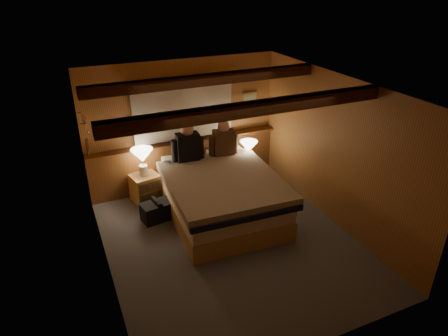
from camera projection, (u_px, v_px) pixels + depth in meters
floor at (230, 242)px, 6.13m from camera, size 4.20×4.20×0.00m
ceiling at (232, 88)px, 5.07m from camera, size 4.20×4.20×0.00m
wall_back at (183, 125)px, 7.32m from camera, size 3.60×0.00×3.60m
wall_left at (99, 199)px, 4.95m from camera, size 0.00×4.20×4.20m
wall_right at (335, 152)px, 6.25m from camera, size 0.00×4.20×4.20m
wall_front at (321, 262)px, 3.88m from camera, size 3.60×0.00×3.60m
wainscot at (186, 162)px, 7.58m from camera, size 3.60×0.23×0.94m
curtain_window at (183, 110)px, 7.12m from camera, size 2.18×0.09×1.11m
ceiling_beams at (227, 92)px, 5.23m from camera, size 3.60×1.65×0.16m
coat_rail at (85, 123)px, 6.06m from camera, size 0.05×0.55×0.24m
framed_print at (249, 99)px, 7.64m from camera, size 0.30×0.04×0.25m
bed at (221, 195)px, 6.62m from camera, size 1.86×2.35×0.77m
nightstand_left at (145, 188)px, 7.15m from camera, size 0.53×0.50×0.50m
nightstand_right at (249, 175)px, 7.57m from camera, size 0.50×0.45×0.51m
lamp_left at (142, 157)px, 6.90m from camera, size 0.38×0.38×0.50m
lamp_right at (249, 148)px, 7.36m from camera, size 0.33×0.33×0.43m
person_left at (188, 145)px, 6.88m from camera, size 0.58×0.26×0.70m
person_right at (224, 141)px, 7.11m from camera, size 0.54×0.26×0.66m
duffel_bag at (157, 211)px, 6.63m from camera, size 0.56×0.39×0.37m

